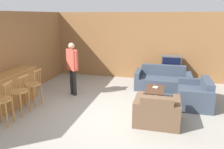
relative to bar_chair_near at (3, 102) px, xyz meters
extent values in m
plane|color=gray|center=(2.20, 0.99, -0.56)|extent=(24.00, 24.00, 0.00)
cube|color=olive|center=(2.20, 4.69, 0.74)|extent=(9.40, 0.08, 2.60)
cube|color=olive|center=(-0.90, 2.34, 0.74)|extent=(0.08, 8.70, 2.60)
cube|color=#A87038|center=(-0.57, 0.58, -0.10)|extent=(0.47, 2.54, 0.92)
cylinder|color=#B77F42|center=(-0.02, 0.00, 0.06)|extent=(0.52, 0.52, 0.04)
cylinder|color=#B77F42|center=(-0.20, 0.11, -0.26)|extent=(0.04, 0.04, 0.60)
cylinder|color=#B77F42|center=(0.10, 0.18, -0.26)|extent=(0.04, 0.04, 0.60)
cylinder|color=#B77F42|center=(0.17, -0.12, -0.26)|extent=(0.04, 0.04, 0.60)
cylinder|color=#B77F42|center=(0.14, 0.16, 0.26)|extent=(0.02, 0.02, 0.37)
cylinder|color=#B77F42|center=(0.16, 0.08, 0.26)|extent=(0.02, 0.02, 0.37)
cylinder|color=#B77F42|center=(0.17, -0.01, 0.26)|extent=(0.02, 0.02, 0.37)
cylinder|color=#B77F42|center=(0.19, -0.09, 0.26)|extent=(0.02, 0.02, 0.37)
cube|color=#B77F42|center=(0.16, 0.04, 0.47)|extent=(0.12, 0.37, 0.04)
cylinder|color=#B77F42|center=(-0.02, 0.60, 0.06)|extent=(0.46, 0.46, 0.04)
cylinder|color=#B77F42|center=(-0.16, 0.76, -0.26)|extent=(0.04, 0.04, 0.60)
cylinder|color=#B77F42|center=(-0.18, 0.46, -0.26)|extent=(0.04, 0.04, 0.60)
cylinder|color=#B77F42|center=(0.15, 0.74, -0.26)|extent=(0.04, 0.04, 0.60)
cylinder|color=#B77F42|center=(0.13, 0.44, -0.26)|extent=(0.04, 0.04, 0.60)
cylinder|color=#B77F42|center=(0.18, 0.72, 0.26)|extent=(0.02, 0.02, 0.37)
cylinder|color=#B77F42|center=(0.17, 0.63, 0.26)|extent=(0.02, 0.02, 0.37)
cylinder|color=#B77F42|center=(0.17, 0.54, 0.26)|extent=(0.02, 0.02, 0.37)
cylinder|color=#B77F42|center=(0.16, 0.46, 0.26)|extent=(0.02, 0.02, 0.37)
cube|color=#B77F42|center=(0.17, 0.59, 0.47)|extent=(0.06, 0.37, 0.04)
cylinder|color=#B77F42|center=(-0.02, 1.19, 0.06)|extent=(0.45, 0.45, 0.04)
cylinder|color=#B77F42|center=(-0.16, 1.35, -0.26)|extent=(0.04, 0.04, 0.60)
cylinder|color=#B77F42|center=(-0.17, 1.04, -0.26)|extent=(0.04, 0.04, 0.60)
cylinder|color=#B77F42|center=(0.14, 1.34, -0.26)|extent=(0.04, 0.04, 0.60)
cylinder|color=#B77F42|center=(0.13, 1.03, -0.26)|extent=(0.04, 0.04, 0.60)
cylinder|color=#B77F42|center=(0.17, 1.31, 0.26)|extent=(0.02, 0.02, 0.37)
cylinder|color=#B77F42|center=(0.17, 1.23, 0.26)|extent=(0.02, 0.02, 0.37)
cylinder|color=#B77F42|center=(0.17, 1.14, 0.26)|extent=(0.02, 0.02, 0.37)
cylinder|color=#B77F42|center=(0.16, 1.05, 0.26)|extent=(0.02, 0.02, 0.37)
cube|color=#B77F42|center=(0.17, 1.18, 0.47)|extent=(0.05, 0.37, 0.04)
cube|color=#384251|center=(3.48, 3.52, -0.36)|extent=(1.53, 0.93, 0.41)
cube|color=#384251|center=(3.48, 3.87, 0.03)|extent=(1.53, 0.22, 0.37)
cube|color=#384251|center=(2.64, 3.52, -0.26)|extent=(0.16, 0.93, 0.61)
cube|color=#384251|center=(4.33, 3.52, -0.26)|extent=(0.16, 0.93, 0.61)
cube|color=brown|center=(3.42, 0.98, -0.36)|extent=(0.72, 0.88, 0.41)
cube|color=brown|center=(3.42, 0.65, 0.02)|extent=(0.72, 0.22, 0.35)
cube|color=brown|center=(3.86, 0.98, -0.26)|extent=(0.16, 0.88, 0.60)
cube|color=brown|center=(2.98, 0.98, -0.26)|extent=(0.16, 0.88, 0.60)
cube|color=#384251|center=(4.40, 2.38, -0.36)|extent=(0.86, 1.06, 0.41)
cube|color=#384251|center=(4.71, 2.38, 0.02)|extent=(0.22, 1.06, 0.34)
cube|color=#384251|center=(4.40, 2.99, -0.27)|extent=(0.86, 0.16, 0.60)
cube|color=#384251|center=(4.40, 1.77, -0.27)|extent=(0.86, 0.16, 0.60)
cube|color=#472D1E|center=(3.29, 2.30, -0.18)|extent=(0.53, 0.90, 0.04)
cube|color=#472D1E|center=(3.06, 1.89, -0.38)|extent=(0.06, 0.06, 0.36)
cube|color=#472D1E|center=(3.51, 1.89, -0.38)|extent=(0.06, 0.06, 0.36)
cube|color=#472D1E|center=(3.06, 2.71, -0.38)|extent=(0.06, 0.06, 0.36)
cube|color=#472D1E|center=(3.51, 2.71, -0.38)|extent=(0.06, 0.06, 0.36)
cube|color=black|center=(3.74, 4.34, -0.29)|extent=(1.09, 0.48, 0.55)
cube|color=#4C4C4C|center=(3.74, 4.34, 0.23)|extent=(0.71, 0.41, 0.49)
cube|color=black|center=(3.74, 4.13, 0.23)|extent=(0.64, 0.01, 0.42)
cube|color=#B7AD99|center=(3.31, 2.43, -0.16)|extent=(0.20, 0.18, 0.02)
cylinder|color=black|center=(0.66, 2.30, -0.15)|extent=(0.13, 0.13, 0.82)
cylinder|color=black|center=(0.78, 2.22, -0.15)|extent=(0.13, 0.13, 0.82)
cube|color=#CC4C3D|center=(0.72, 2.26, 0.58)|extent=(0.43, 0.36, 0.65)
cylinder|color=#CC4C3D|center=(0.54, 2.38, 0.60)|extent=(0.08, 0.08, 0.60)
cylinder|color=#CC4C3D|center=(0.91, 2.14, 0.60)|extent=(0.08, 0.08, 0.60)
sphere|color=tan|center=(0.72, 2.26, 1.02)|extent=(0.19, 0.19, 0.19)
camera|label=1|loc=(3.55, -3.88, 1.92)|focal=35.00mm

